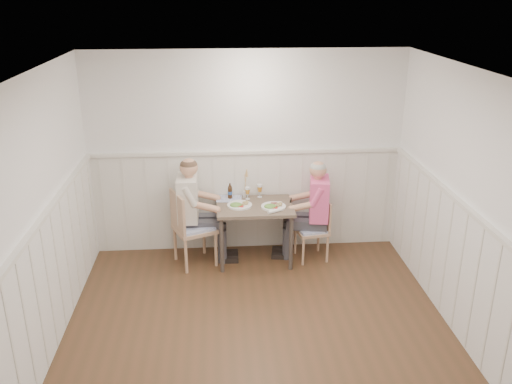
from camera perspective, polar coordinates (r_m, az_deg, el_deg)
ground_plane at (r=5.47m, az=0.52°, el=-16.10°), size 4.50×4.50×0.00m
room_shell at (r=4.72m, az=0.58°, el=-1.18°), size 4.04×4.54×2.60m
wainscot at (r=5.69m, az=-0.04°, el=-6.36°), size 4.00×4.49×1.34m
dining_table at (r=6.75m, az=-0.13°, el=-2.17°), size 0.94×0.70×0.75m
chair_right at (r=6.92m, az=6.27°, el=-3.67°), size 0.43×0.43×0.80m
chair_left at (r=6.74m, az=-6.99°, el=-3.53°), size 0.60×0.60×0.97m
man_in_pink at (r=6.91m, az=6.23°, el=-2.65°), size 0.65×0.46×1.31m
diner_cream at (r=6.82m, az=-6.74°, el=-2.74°), size 0.64×0.45×1.38m
plate_man at (r=6.63m, az=1.78°, el=-1.45°), size 0.31×0.31×0.08m
plate_diner at (r=6.67m, az=-1.86°, el=-1.32°), size 0.31×0.31×0.08m
beer_glass_a at (r=6.92m, az=0.40°, el=0.36°), size 0.07×0.07×0.17m
beer_glass_b at (r=6.86m, az=-0.89°, el=0.09°), size 0.06×0.06×0.16m
beer_bottle at (r=6.90m, az=-2.75°, el=0.02°), size 0.06×0.06×0.21m
rolled_napkin at (r=6.49m, az=1.98°, el=-2.01°), size 0.18×0.12×0.04m
grass_vase at (r=6.89m, az=-1.22°, el=0.82°), size 0.05×0.05×0.40m
gingham_mat at (r=6.92m, az=-2.84°, el=-0.70°), size 0.34×0.28×0.01m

